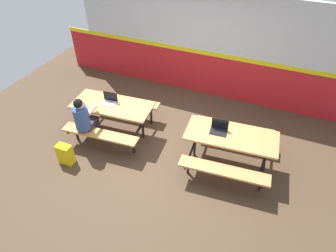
{
  "coord_description": "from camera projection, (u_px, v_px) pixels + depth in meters",
  "views": [
    {
      "loc": [
        1.81,
        -4.22,
        4.38
      ],
      "look_at": [
        0.0,
        0.09,
        0.55
      ],
      "focal_mm": 31.79,
      "sensor_mm": 36.0,
      "label": 1
    }
  ],
  "objects": [
    {
      "name": "picnic_table_left",
      "position": [
        113.0,
        111.0,
        6.41
      ],
      "size": [
        1.77,
        1.68,
        0.74
      ],
      "color": "tan",
      "rests_on": "ground"
    },
    {
      "name": "backpack_dark",
      "position": [
        66.0,
        154.0,
        5.89
      ],
      "size": [
        0.3,
        0.22,
        0.44
      ],
      "color": "yellow",
      "rests_on": "ground"
    },
    {
      "name": "laptop_dark",
      "position": [
        219.0,
        129.0,
        5.59
      ],
      "size": [
        0.34,
        0.25,
        0.22
      ],
      "color": "black",
      "rests_on": "picnic_table_right"
    },
    {
      "name": "picnic_table_right",
      "position": [
        230.0,
        142.0,
        5.64
      ],
      "size": [
        1.77,
        1.68,
        0.74
      ],
      "color": "tan",
      "rests_on": "ground"
    },
    {
      "name": "accent_backdrop",
      "position": [
        205.0,
        48.0,
        7.27
      ],
      "size": [
        8.0,
        0.14,
        2.6
      ],
      "color": "red",
      "rests_on": "ground"
    },
    {
      "name": "student_nearer",
      "position": [
        84.0,
        118.0,
        6.0
      ],
      "size": [
        0.38,
        0.53,
        1.21
      ],
      "color": "#2D2D38",
      "rests_on": "ground"
    },
    {
      "name": "laptop_silver",
      "position": [
        109.0,
        101.0,
        6.31
      ],
      "size": [
        0.34,
        0.25,
        0.22
      ],
      "color": "silver",
      "rests_on": "picnic_table_left"
    },
    {
      "name": "ground_plane",
      "position": [
        166.0,
        149.0,
        6.33
      ],
      "size": [
        10.0,
        10.0,
        0.02
      ],
      "primitive_type": "cube",
      "color": "#4C3826"
    }
  ]
}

